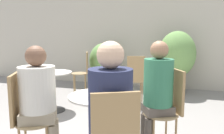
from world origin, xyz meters
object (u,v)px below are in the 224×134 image
object	(u,v)px
seated_person_0	(39,95)
potted_plant_1	(177,57)
bistro_chair_0	(24,112)
bistro_chair_2	(169,104)
bistro_chair_4	(84,69)
beer_glass_1	(98,85)
bistro_chair_3	(136,76)
cafe_table_far	(52,83)
potted_plant_0	(104,63)
seated_person_2	(157,88)
beer_glass_0	(106,90)
seated_person_1	(110,109)
cafe_table_near	(101,112)

from	to	relation	value
seated_person_0	potted_plant_1	bearing A→B (deg)	-48.09
bistro_chair_0	bistro_chair_2	xyz separation A→B (m)	(1.39, 0.71, 0.00)
bistro_chair_4	beer_glass_1	xyz separation A→B (m)	(1.28, -2.37, 0.21)
bistro_chair_0	bistro_chair_3	distance (m)	2.41
cafe_table_far	potted_plant_0	xyz separation A→B (m)	(0.30, 1.85, 0.13)
bistro_chair_2	potted_plant_0	size ratio (longest dim) A/B	0.83
cafe_table_far	bistro_chair_4	xyz separation A→B (m)	(-0.02, 1.35, 0.06)
beer_glass_1	seated_person_2	bearing A→B (deg)	12.73
cafe_table_far	bistro_chair_4	bearing A→B (deg)	90.71
bistro_chair_2	seated_person_0	world-z (taller)	seated_person_0
potted_plant_0	bistro_chair_2	bearing A→B (deg)	-56.88
cafe_table_far	potted_plant_0	distance (m)	1.88
bistro_chair_3	bistro_chair_0	bearing A→B (deg)	57.25
beer_glass_0	potted_plant_1	distance (m)	3.23
cafe_table_far	beer_glass_0	world-z (taller)	beer_glass_0
seated_person_0	seated_person_1	xyz separation A→B (m)	(0.84, -0.27, 0.03)
cafe_table_far	beer_glass_0	size ratio (longest dim) A/B	3.82
bistro_chair_0	bistro_chair_4	bearing A→B (deg)	-14.11
bistro_chair_3	seated_person_0	world-z (taller)	seated_person_0
seated_person_1	bistro_chair_0	bearing A→B (deg)	-38.90
bistro_chair_3	seated_person_1	xyz separation A→B (m)	(0.30, -2.51, 0.20)
cafe_table_near	bistro_chair_3	size ratio (longest dim) A/B	0.73
bistro_chair_0	potted_plant_1	bearing A→B (deg)	-49.67
bistro_chair_3	potted_plant_1	world-z (taller)	potted_plant_1
seated_person_0	potted_plant_1	distance (m)	3.57
bistro_chair_4	seated_person_0	world-z (taller)	seated_person_0
seated_person_0	beer_glass_0	bearing A→B (deg)	-103.83
cafe_table_near	seated_person_0	xyz separation A→B (m)	(-0.56, -0.29, 0.22)
cafe_table_far	bistro_chair_4	world-z (taller)	bistro_chair_4
potted_plant_0	potted_plant_1	size ratio (longest dim) A/B	0.80
bistro_chair_3	beer_glass_1	size ratio (longest dim) A/B	6.38
cafe_table_near	potted_plant_1	xyz separation A→B (m)	(0.71, 3.05, 0.34)
bistro_chair_4	seated_person_2	world-z (taller)	seated_person_2
bistro_chair_2	beer_glass_0	world-z (taller)	bistro_chair_2
cafe_table_near	seated_person_2	distance (m)	0.68
bistro_chair_4	beer_glass_1	world-z (taller)	bistro_chair_4
seated_person_0	beer_glass_1	xyz separation A→B (m)	(0.47, 0.43, 0.05)
seated_person_0	potted_plant_0	world-z (taller)	seated_person_0
cafe_table_near	potted_plant_0	size ratio (longest dim) A/B	0.61
beer_glass_1	potted_plant_1	size ratio (longest dim) A/B	0.10
cafe_table_near	bistro_chair_4	xyz separation A→B (m)	(-1.36, 2.51, 0.06)
bistro_chair_0	seated_person_0	xyz separation A→B (m)	(0.14, 0.07, 0.16)
bistro_chair_0	seated_person_1	xyz separation A→B (m)	(0.98, -0.20, 0.20)
bistro_chair_2	potted_plant_1	distance (m)	2.71
bistro_chair_0	seated_person_2	size ratio (longest dim) A/B	0.75
seated_person_2	bistro_chair_2	bearing A→B (deg)	90.00
cafe_table_near	potted_plant_0	world-z (taller)	potted_plant_0
seated_person_2	beer_glass_0	xyz separation A→B (m)	(-0.46, -0.42, 0.03)
beer_glass_0	beer_glass_1	world-z (taller)	beer_glass_0
beer_glass_0	bistro_chair_2	bearing A→B (deg)	39.54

